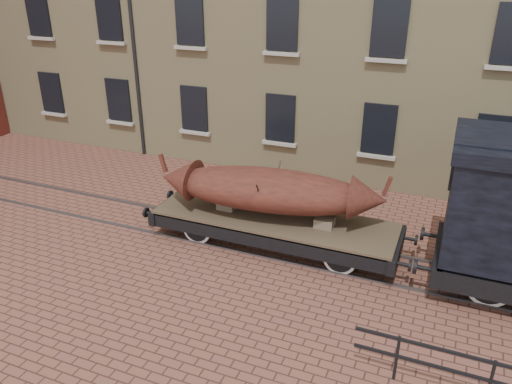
% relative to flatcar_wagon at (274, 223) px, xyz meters
% --- Properties ---
extents(ground, '(90.00, 90.00, 0.00)m').
position_rel_flatcar_wagon_xyz_m(ground, '(0.86, 0.00, -0.71)').
color(ground, brown).
extents(rail_track, '(30.00, 1.52, 0.06)m').
position_rel_flatcar_wagon_xyz_m(rail_track, '(0.86, 0.00, -0.68)').
color(rail_track, '#59595E').
rests_on(rail_track, ground).
extents(flatcar_wagon, '(7.51, 2.04, 1.13)m').
position_rel_flatcar_wagon_xyz_m(flatcar_wagon, '(0.00, 0.00, 0.00)').
color(flatcar_wagon, brown).
rests_on(flatcar_wagon, ground).
extents(iron_boat, '(6.29, 2.39, 1.52)m').
position_rel_flatcar_wagon_xyz_m(iron_boat, '(-0.16, 0.00, 0.97)').
color(iron_boat, maroon).
rests_on(iron_boat, flatcar_wagon).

